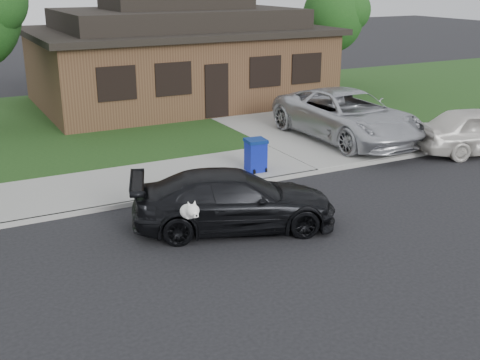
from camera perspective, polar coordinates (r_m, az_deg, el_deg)
ground at (r=13.20m, az=2.53°, el=-5.93°), size 120.00×120.00×0.00m
sidewalk at (r=17.39m, az=-5.68°, el=0.39°), size 60.00×3.00×0.12m
curb at (r=16.08m, az=-3.68°, el=-1.10°), size 60.00×0.12×0.12m
lawn at (r=24.74m, az=-12.67°, el=5.58°), size 60.00×13.00×0.13m
driveway at (r=24.27m, az=3.10°, el=5.77°), size 4.50×13.00×0.14m
sedan at (r=13.68m, az=-0.57°, el=-1.94°), size 5.00×3.31×1.35m
minivan at (r=21.11m, az=10.11°, el=6.06°), size 2.87×6.07×1.67m
recycling_bin at (r=17.45m, az=1.50°, el=2.40°), size 0.62×0.64×0.95m
house at (r=27.49m, az=-5.90°, el=11.60°), size 12.60×8.60×4.65m
tree_1 at (r=30.77m, az=9.17°, el=15.18°), size 3.15×3.00×5.25m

